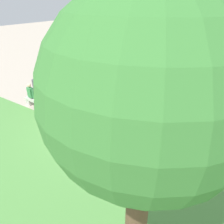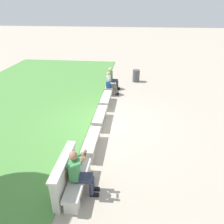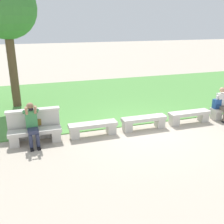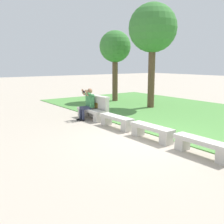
{
  "view_description": "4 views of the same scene",
  "coord_description": "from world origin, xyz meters",
  "views": [
    {
      "loc": [
        -5.28,
        6.3,
        5.12
      ],
      "look_at": [
        -0.65,
        -0.5,
        0.79
      ],
      "focal_mm": 35.0,
      "sensor_mm": 36.0,
      "label": 1
    },
    {
      "loc": [
        -7.88,
        -1.36,
        4.53
      ],
      "look_at": [
        -0.96,
        -0.6,
        1.03
      ],
      "focal_mm": 35.0,
      "sensor_mm": 36.0,
      "label": 2
    },
    {
      "loc": [
        -3.73,
        -7.82,
        3.62
      ],
      "look_at": [
        -1.21,
        -0.09,
        0.79
      ],
      "focal_mm": 42.0,
      "sensor_mm": 36.0,
      "label": 3
    },
    {
      "loc": [
        5.71,
        -5.69,
        2.38
      ],
      "look_at": [
        -1.1,
        -0.73,
        0.79
      ],
      "focal_mm": 42.0,
      "sensor_mm": 36.0,
      "label": 4
    }
  ],
  "objects": [
    {
      "name": "ground_plane",
      "position": [
        0.0,
        0.0,
        0.0
      ],
      "size": [
        80.0,
        80.0,
        0.0
      ],
      "primitive_type": "plane",
      "color": "#B2A593"
    },
    {
      "name": "grass_strip",
      "position": [
        0.0,
        4.38,
        0.01
      ],
      "size": [
        21.0,
        8.0,
        0.03
      ],
      "primitive_type": "cube",
      "color": "#518E42",
      "rests_on": "ground"
    },
    {
      "name": "bench_main",
      "position": [
        -3.69,
        0.0,
        0.29
      ],
      "size": [
        1.61,
        0.4,
        0.45
      ],
      "color": "beige",
      "rests_on": "ground"
    },
    {
      "name": "bench_near",
      "position": [
        -1.85,
        0.0,
        0.29
      ],
      "size": [
        1.61,
        0.4,
        0.45
      ],
      "color": "beige",
      "rests_on": "ground"
    },
    {
      "name": "bench_mid",
      "position": [
        0.0,
        0.0,
        0.29
      ],
      "size": [
        1.61,
        0.4,
        0.45
      ],
      "color": "beige",
      "rests_on": "ground"
    },
    {
      "name": "bench_far",
      "position": [
        1.85,
        0.0,
        0.29
      ],
      "size": [
        1.61,
        0.4,
        0.45
      ],
      "color": "beige",
      "rests_on": "ground"
    },
    {
      "name": "backrest_wall_with_plaque",
      "position": [
        -3.69,
        0.34,
        0.52
      ],
      "size": [
        1.65,
        0.24,
        1.01
      ],
      "color": "beige",
      "rests_on": "ground"
    },
    {
      "name": "person_photographer",
      "position": [
        -3.76,
        -0.08,
        0.74
      ],
      "size": [
        0.49,
        0.74,
        1.32
      ],
      "color": "black",
      "rests_on": "ground"
    },
    {
      "name": "person_distant",
      "position": [
        3.22,
        -0.07,
        0.67
      ],
      "size": [
        0.48,
        0.67,
        1.26
      ],
      "color": "black",
      "rests_on": "ground"
    },
    {
      "name": "backpack",
      "position": [
        3.05,
        0.02,
        0.63
      ],
      "size": [
        0.28,
        0.24,
        0.43
      ],
      "color": "#234C8C",
      "rests_on": "bench_end"
    },
    {
      "name": "tree_behind_wall",
      "position": [
        -4.3,
        4.17,
        4.07
      ],
      "size": [
        2.48,
        2.48,
        5.38
      ],
      "color": "brown",
      "rests_on": "ground"
    }
  ]
}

